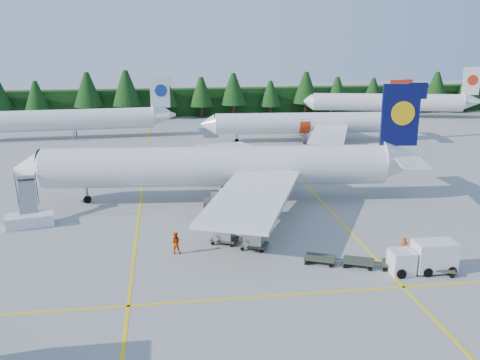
{
  "coord_description": "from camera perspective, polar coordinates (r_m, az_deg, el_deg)",
  "views": [
    {
      "loc": [
        -11.1,
        -39.82,
        18.14
      ],
      "look_at": [
        -3.55,
        12.66,
        3.5
      ],
      "focal_mm": 40.0,
      "sensor_mm": 36.0,
      "label": 1
    }
  ],
  "objects": [
    {
      "name": "ground",
      "position": [
        45.14,
        6.84,
        -8.37
      ],
      "size": [
        320.0,
        320.0,
        0.0
      ],
      "primitive_type": "plane",
      "color": "#9D9D97",
      "rests_on": "ground"
    },
    {
      "name": "taxi_stripe_a",
      "position": [
        62.58,
        -10.49,
        -1.68
      ],
      "size": [
        0.25,
        120.0,
        0.01
      ],
      "primitive_type": "cube",
      "color": "yellow",
      "rests_on": "ground"
    },
    {
      "name": "taxi_stripe_b",
      "position": [
        64.8,
        7.46,
        -0.95
      ],
      "size": [
        0.25,
        120.0,
        0.01
      ],
      "primitive_type": "cube",
      "color": "yellow",
      "rests_on": "ground"
    },
    {
      "name": "taxi_stripe_cross",
      "position": [
        39.95,
        9.08,
        -11.77
      ],
      "size": [
        80.0,
        0.25,
        0.01
      ],
      "primitive_type": "cube",
      "color": "yellow",
      "rests_on": "ground"
    },
    {
      "name": "treeline_hedge",
      "position": [
        123.26,
        -2.99,
        8.36
      ],
      "size": [
        220.0,
        4.0,
        6.0
      ],
      "primitive_type": "cube",
      "color": "black",
      "rests_on": "ground"
    },
    {
      "name": "airliner_navy",
      "position": [
        58.88,
        -3.33,
        1.38
      ],
      "size": [
        44.16,
        36.21,
        12.84
      ],
      "rotation": [
        0.0,
        0.0,
        -0.08
      ],
      "color": "silver",
      "rests_on": "ground"
    },
    {
      "name": "airliner_red",
      "position": [
        92.7,
        6.42,
        6.02
      ],
      "size": [
        35.78,
        29.37,
        10.4
      ],
      "rotation": [
        0.0,
        0.0,
        -0.07
      ],
      "color": "silver",
      "rests_on": "ground"
    },
    {
      "name": "airliner_far_left",
      "position": [
        99.61,
        -18.96,
        6.09
      ],
      "size": [
        37.2,
        5.64,
        10.81
      ],
      "rotation": [
        0.0,
        0.0,
        0.06
      ],
      "color": "silver",
      "rests_on": "ground"
    },
    {
      "name": "airliner_far_right",
      "position": [
        122.67,
        14.93,
        8.05
      ],
      "size": [
        37.56,
        11.27,
        11.07
      ],
      "rotation": [
        0.0,
        0.0,
        -0.22
      ],
      "color": "silver",
      "rests_on": "ground"
    },
    {
      "name": "airstairs",
      "position": [
        56.1,
        -21.55,
        -3.62
      ],
      "size": [
        4.84,
        6.57,
        3.99
      ],
      "rotation": [
        0.0,
        0.0,
        0.23
      ],
      "color": "silver",
      "rests_on": "ground"
    },
    {
      "name": "service_truck",
      "position": [
        44.45,
        18.9,
        -7.81
      ],
      "size": [
        5.15,
        1.99,
        2.47
      ],
      "rotation": [
        0.0,
        0.0,
        -0.01
      ],
      "color": "silver",
      "rests_on": "ground"
    },
    {
      "name": "dolly_train",
      "position": [
        44.48,
        14.5,
        -8.51
      ],
      "size": [
        11.43,
        5.51,
        0.14
      ],
      "rotation": [
        0.0,
        0.0,
        -0.42
      ],
      "color": "#363C2B",
      "rests_on": "ground"
    },
    {
      "name": "uld_pair",
      "position": [
        47.04,
        -0.1,
        -5.71
      ],
      "size": [
        5.17,
        4.13,
        1.73
      ],
      "rotation": [
        0.0,
        0.0,
        -0.42
      ],
      "color": "#363C2B",
      "rests_on": "ground"
    },
    {
      "name": "crew_a",
      "position": [
        46.88,
        17.1,
        -6.88
      ],
      "size": [
        0.65,
        0.43,
        1.76
      ],
      "primitive_type": "imported",
      "rotation": [
        0.0,
        0.0,
        0.01
      ],
      "color": "#F04505",
      "rests_on": "ground"
    },
    {
      "name": "crew_b",
      "position": [
        45.93,
        -6.91,
        -6.66
      ],
      "size": [
        0.97,
        0.79,
        1.9
      ],
      "primitive_type": "imported",
      "rotation": [
        0.0,
        0.0,
        3.07
      ],
      "color": "#D93B04",
      "rests_on": "ground"
    }
  ]
}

